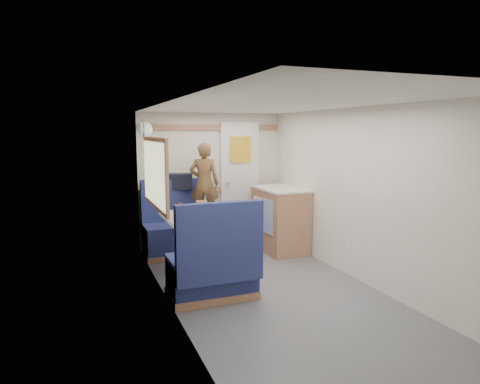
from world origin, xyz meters
name	(u,v)px	position (x,y,z in m)	size (l,w,h in m)	color
floor	(276,295)	(0.00, 0.00, 0.00)	(4.50, 4.50, 0.00)	#515156
ceiling	(278,104)	(0.00, 0.00, 2.00)	(4.50, 4.50, 0.00)	silver
wall_back	(211,180)	(0.00, 2.25, 1.00)	(2.20, 0.02, 2.00)	silver
wall_left	(172,209)	(-1.10, 0.00, 1.00)	(0.02, 4.50, 2.00)	silver
wall_right	(365,196)	(1.10, 0.00, 1.00)	(0.02, 4.50, 2.00)	silver
oak_trim_low	(212,189)	(0.00, 2.23, 0.85)	(2.15, 0.02, 0.08)	#925E42
oak_trim_high	(211,128)	(0.00, 2.23, 1.78)	(2.15, 0.02, 0.08)	#925E42
side_window	(154,173)	(-1.08, 1.00, 1.25)	(0.04, 1.30, 0.72)	#B9C0A3
rear_door	(240,180)	(0.45, 2.22, 0.97)	(0.62, 0.12, 1.86)	white
dinette_table	(192,228)	(-0.65, 1.00, 0.57)	(0.62, 0.92, 0.72)	white
bench_far	(176,234)	(-0.65, 1.86, 0.30)	(0.90, 0.59, 1.05)	#18254D
bench_near	(214,271)	(-0.65, 0.14, 0.30)	(0.90, 0.59, 1.05)	#18254D
ledge	(171,191)	(-0.65, 2.12, 0.88)	(0.90, 0.14, 0.04)	#925E42
dome_light	(145,129)	(-1.04, 1.85, 1.75)	(0.20, 0.20, 0.20)	white
galley_counter	(280,219)	(0.82, 1.55, 0.47)	(0.57, 0.92, 0.92)	#925E42
person	(204,183)	(-0.26, 1.74, 1.01)	(0.41, 0.27, 1.13)	brown
duffel_bag	(176,181)	(-0.57, 2.12, 1.01)	(0.46, 0.22, 0.22)	black
tray	(201,217)	(-0.57, 0.86, 0.73)	(0.25, 0.32, 0.02)	white
orange_fruit	(213,213)	(-0.43, 0.81, 0.77)	(0.07, 0.07, 0.07)	orange
cheese_block	(205,216)	(-0.55, 0.74, 0.75)	(0.09, 0.06, 0.03)	#E3DA83
wine_glass	(179,206)	(-0.79, 1.03, 0.84)	(0.08, 0.08, 0.17)	white
tumbler_left	(176,215)	(-0.87, 0.84, 0.78)	(0.07, 0.07, 0.11)	white
tumbler_right	(199,209)	(-0.52, 1.10, 0.78)	(0.07, 0.07, 0.12)	white
beer_glass	(200,209)	(-0.50, 1.15, 0.77)	(0.07, 0.07, 0.11)	#924C15
pepper_grinder	(194,213)	(-0.63, 0.95, 0.77)	(0.04, 0.04, 0.09)	black
bread_loaf	(202,206)	(-0.43, 1.32, 0.77)	(0.14, 0.26, 0.11)	olive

